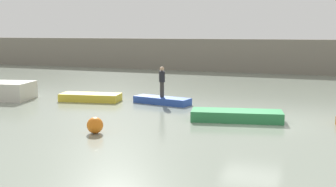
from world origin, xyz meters
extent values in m
plane|color=gray|center=(0.00, 0.00, 0.00)|extent=(120.00, 120.00, 0.00)
cube|color=gray|center=(0.00, 22.53, 1.58)|extent=(80.00, 1.20, 3.16)
cube|color=gold|center=(-9.52, 2.32, 0.21)|extent=(3.52, 1.89, 0.42)
cube|color=#2B4CAD|center=(-5.42, 2.93, 0.18)|extent=(3.28, 1.48, 0.36)
cube|color=#2D7F47|center=(-0.69, 0.00, 0.23)|extent=(4.11, 2.12, 0.46)
cylinder|color=#38332D|center=(-5.42, 2.93, 0.78)|extent=(0.22, 0.22, 0.83)
cylinder|color=black|center=(-5.42, 2.93, 1.48)|extent=(0.32, 0.32, 0.58)
sphere|color=tan|center=(-5.42, 2.93, 1.89)|extent=(0.24, 0.24, 0.24)
sphere|color=orange|center=(-5.23, -4.27, 0.32)|extent=(0.63, 0.63, 0.63)
camera|label=1|loc=(3.22, -18.04, 3.86)|focal=45.52mm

